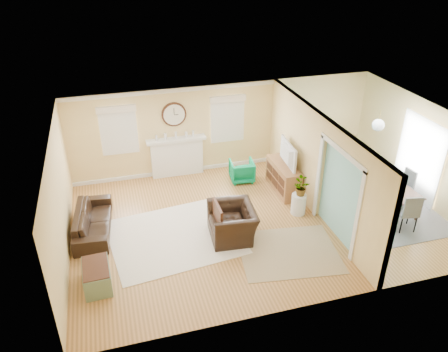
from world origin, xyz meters
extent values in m
plane|color=#905F2F|center=(0.00, 0.00, 0.00)|extent=(9.00, 9.00, 0.00)
cube|color=#DABA7A|center=(0.00, 3.00, 1.30)|extent=(9.00, 0.02, 2.60)
cube|color=#DABA7A|center=(0.00, -3.00, 1.30)|extent=(9.00, 0.02, 2.60)
cube|color=#DABA7A|center=(-4.50, 0.00, 1.30)|extent=(0.02, 6.00, 2.60)
cube|color=#DABA7A|center=(4.50, 0.00, 1.30)|extent=(0.02, 6.00, 2.60)
cube|color=white|center=(0.00, 0.00, 2.60)|extent=(9.00, 6.00, 0.02)
cube|color=#DABA7A|center=(1.50, 1.40, 1.30)|extent=(0.12, 3.20, 2.60)
cube|color=#DABA7A|center=(1.50, -2.50, 1.30)|extent=(0.12, 1.00, 2.60)
cube|color=#DABA7A|center=(1.50, -1.10, 2.40)|extent=(0.12, 1.80, 0.40)
cube|color=white|center=(1.43, -0.20, 1.10)|extent=(0.04, 0.12, 2.20)
cube|color=white|center=(1.43, -2.00, 1.10)|extent=(0.04, 0.12, 2.20)
cube|color=white|center=(1.43, -1.10, 2.20)|extent=(0.04, 1.92, 0.12)
cube|color=#7EC9C6|center=(1.57, 0.00, 1.30)|extent=(0.02, 6.00, 2.60)
cube|color=white|center=(-1.50, 2.88, 0.55)|extent=(1.50, 0.24, 1.10)
cube|color=white|center=(-1.50, 2.85, 1.13)|extent=(1.70, 0.30, 0.08)
cube|color=black|center=(-1.50, 2.98, 0.50)|extent=(0.85, 0.02, 0.75)
cube|color=gold|center=(-1.50, 2.87, 0.42)|extent=(0.85, 0.02, 0.62)
cylinder|color=#412113|center=(-1.50, 2.97, 1.85)|extent=(0.70, 0.06, 0.70)
cylinder|color=silver|center=(-1.50, 2.94, 1.85)|extent=(0.60, 0.01, 0.60)
cube|color=black|center=(-1.50, 2.93, 1.95)|extent=(0.02, 0.01, 0.20)
cube|color=black|center=(-1.44, 2.93, 1.85)|extent=(0.12, 0.01, 0.02)
cube|color=white|center=(-3.05, 2.98, 1.55)|extent=(0.90, 0.03, 1.30)
cube|color=white|center=(-3.05, 2.95, 1.55)|extent=(1.00, 0.04, 1.40)
cube|color=#F5E7CE|center=(-3.05, 2.91, 2.18)|extent=(1.05, 0.10, 0.18)
cube|color=white|center=(0.05, 2.98, 1.55)|extent=(0.90, 0.03, 1.30)
cube|color=white|center=(0.05, 2.95, 1.55)|extent=(1.00, 0.04, 1.40)
cube|color=#F5E7CE|center=(0.05, 2.91, 2.18)|extent=(1.05, 0.10, 0.18)
cube|color=white|center=(4.47, 0.00, 1.10)|extent=(0.03, 1.60, 2.10)
cube|color=white|center=(4.44, 0.00, 1.10)|extent=(0.03, 1.70, 2.20)
cylinder|color=gold|center=(3.00, 0.00, 2.45)|extent=(0.02, 0.02, 0.30)
sphere|color=white|center=(3.00, 0.00, 2.20)|extent=(0.30, 0.30, 0.30)
cube|color=#F5E7CE|center=(-2.15, -0.15, 0.01)|extent=(3.18, 2.84, 0.02)
cube|color=tan|center=(0.22, -1.40, 0.01)|extent=(2.39, 2.06, 0.01)
cube|color=slate|center=(3.33, -0.29, 0.01)|extent=(2.61, 3.26, 0.01)
imported|color=black|center=(-3.95, 0.60, 0.29)|extent=(0.96, 2.07, 0.58)
imported|color=black|center=(-0.82, -0.48, 0.38)|extent=(1.11, 1.25, 0.76)
imported|color=#027D48|center=(0.22, 2.02, 0.31)|extent=(0.71, 0.73, 0.61)
cube|color=gray|center=(-3.91, -1.34, 0.24)|extent=(0.56, 0.87, 0.48)
cube|color=#412113|center=(-3.91, -1.34, 0.49)|extent=(0.53, 0.83, 0.02)
cube|color=#A66738|center=(1.14, 1.17, 0.40)|extent=(0.48, 1.43, 0.80)
cube|color=#412113|center=(0.89, 0.74, 0.55)|extent=(0.01, 0.38, 0.22)
cube|color=#412113|center=(0.89, 0.74, 0.28)|extent=(0.01, 0.38, 0.22)
cube|color=#412113|center=(0.89, 1.17, 0.55)|extent=(0.01, 0.38, 0.22)
cube|color=#412113|center=(0.89, 1.17, 0.28)|extent=(0.01, 0.38, 0.22)
cube|color=#412113|center=(0.89, 1.60, 0.55)|extent=(0.01, 0.38, 0.22)
cube|color=#412113|center=(0.89, 1.60, 0.28)|extent=(0.01, 0.38, 0.22)
imported|color=black|center=(1.12, 1.17, 1.12)|extent=(0.23, 1.13, 0.65)
cylinder|color=white|center=(1.07, -0.01, 0.27)|extent=(0.37, 0.37, 0.54)
imported|color=#337F33|center=(1.07, -0.01, 0.78)|extent=(0.48, 0.51, 0.46)
imported|color=#412113|center=(3.33, -0.29, 0.33)|extent=(1.17, 1.93, 0.65)
cube|color=slate|center=(3.26, 0.86, 0.45)|extent=(0.53, 0.53, 0.05)
cube|color=slate|center=(3.26, 0.86, 0.70)|extent=(0.42, 0.17, 0.50)
cylinder|color=black|center=(3.38, 1.07, 0.21)|extent=(0.03, 0.03, 0.42)
cylinder|color=black|center=(3.48, 0.75, 0.21)|extent=(0.03, 0.03, 0.42)
cylinder|color=black|center=(3.05, 0.98, 0.21)|extent=(0.03, 0.03, 0.42)
cylinder|color=black|center=(3.15, 0.65, 0.21)|extent=(0.03, 0.03, 0.42)
cube|color=slate|center=(3.25, -1.33, 0.47)|extent=(0.51, 0.51, 0.05)
cube|color=slate|center=(3.25, -1.33, 0.73)|extent=(0.44, 0.12, 0.52)
cylinder|color=black|center=(3.05, -1.47, 0.22)|extent=(0.03, 0.03, 0.44)
cylinder|color=black|center=(3.10, -1.12, 0.22)|extent=(0.03, 0.03, 0.44)
cylinder|color=black|center=(3.40, -1.53, 0.22)|extent=(0.03, 0.03, 0.44)
cylinder|color=black|center=(3.46, -1.18, 0.22)|extent=(0.03, 0.03, 0.44)
cube|color=white|center=(2.76, -0.29, 0.41)|extent=(0.47, 0.47, 0.05)
cube|color=white|center=(2.76, -0.29, 0.63)|extent=(0.15, 0.38, 0.45)
cylinder|color=black|center=(2.65, -0.10, 0.19)|extent=(0.03, 0.03, 0.38)
cylinder|color=black|center=(2.95, -0.19, 0.19)|extent=(0.03, 0.03, 0.38)
cylinder|color=black|center=(2.57, -0.40, 0.19)|extent=(0.03, 0.03, 0.38)
cylinder|color=black|center=(2.87, -0.48, 0.19)|extent=(0.03, 0.03, 0.38)
cube|color=slate|center=(3.96, -0.21, 0.43)|extent=(0.44, 0.44, 0.05)
cube|color=slate|center=(3.96, -0.21, 0.66)|extent=(0.10, 0.40, 0.47)
cylinder|color=black|center=(4.14, -0.35, 0.20)|extent=(0.03, 0.03, 0.40)
cylinder|color=black|center=(3.82, -0.39, 0.20)|extent=(0.03, 0.03, 0.40)
cylinder|color=black|center=(4.10, -0.03, 0.20)|extent=(0.03, 0.03, 0.40)
cylinder|color=black|center=(3.78, -0.07, 0.20)|extent=(0.03, 0.03, 0.40)
camera|label=1|loc=(-3.27, -8.46, 6.24)|focal=35.00mm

